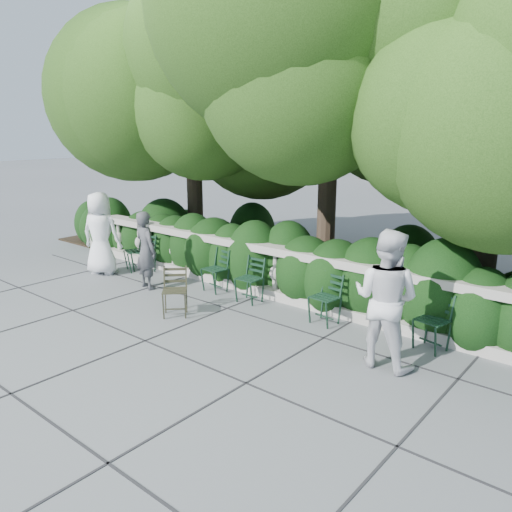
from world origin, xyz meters
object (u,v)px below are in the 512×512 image
Objects in this scene: chair_b at (139,273)px; chair_weathered at (175,319)px; chair_d at (210,293)px; person_businessman at (101,234)px; chair_a at (129,271)px; person_woman_grey at (146,250)px; chair_f at (318,326)px; person_casual_man at (386,299)px; chair_e at (424,352)px; chair_c at (245,304)px.

chair_b and chair_weathered have the same top height.
chair_b is 2.14m from chair_d.
chair_d is 0.47× the size of person_businessman.
person_woman_grey is (1.27, -0.48, 0.77)m from chair_a.
chair_f is 1.77m from person_casual_man.
chair_e is 1.00× the size of chair_weathered.
chair_e is 0.54× the size of person_woman_grey.
chair_b is 0.45× the size of person_casual_man.
chair_b is 2.96m from chair_weathered.
chair_weathered is 3.46m from person_businessman.
chair_c is 3.17m from person_casual_man.
chair_c is at bearing 28.05° from chair_weathered.
person_businessman is at bearing -139.37° from chair_b.
person_businessman is (-5.26, -0.48, 0.89)m from chair_f.
person_businessman is at bearing 122.31° from chair_weathered.
chair_d is at bearing 167.36° from person_businessman.
person_woman_grey is at bearing -166.21° from chair_f.
person_casual_man is at bearing -13.50° from chair_c.
chair_b is at bearing -6.80° from person_casual_man.
person_casual_man reaches higher than person_woman_grey.
person_casual_man reaches higher than chair_f.
chair_a is at bearing -166.54° from chair_e.
person_businessman is (-0.59, -0.50, 0.89)m from chair_b.
person_casual_man is (3.39, 0.69, 0.93)m from chair_weathered.
person_businessman reaches higher than chair_f.
chair_d is at bearing 1.14° from chair_b.
chair_d is 0.45× the size of person_casual_man.
person_casual_man is at bearing -100.62° from chair_e.
chair_a is at bearing -11.05° from person_woman_grey.
chair_c is 0.47× the size of person_businessman.
chair_b is at bearing -173.22° from chair_d.
person_casual_man reaches higher than chair_a.
chair_weathered is at bearing -25.96° from chair_b.
chair_b and chair_e have the same top height.
person_woman_grey is at bearing 2.36° from chair_a.
person_casual_man is (1.38, -0.59, 0.93)m from chair_f.
chair_d is (2.14, 0.04, 0.00)m from chair_b.
chair_c is 1.00× the size of chair_e.
person_businessman is at bearing -1.96° from person_casual_man.
person_woman_grey is (0.98, -0.53, 0.77)m from chair_b.
chair_weathered is at bearing 142.34° from person_businessman.
chair_a is 1.00× the size of chair_e.
chair_f is at bearing -24.07° from person_casual_man.
chair_weathered is at bearing -141.56° from chair_f.
person_casual_man is at bearing -5.66° from chair_b.
person_woman_grey is at bearing -148.25° from chair_d.
chair_weathered is 0.47× the size of person_businessman.
chair_e is 1.00× the size of chair_f.
person_casual_man reaches higher than chair_e.
person_casual_man reaches higher than chair_d.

